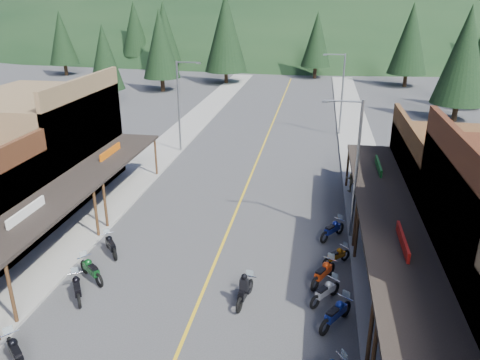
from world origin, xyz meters
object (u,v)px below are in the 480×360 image
at_px(streetlight_1, 180,103).
at_px(bike_west_8, 91,269).
at_px(pine_2, 226,32).
at_px(bike_west_6, 15,352).
at_px(pine_8, 105,57).
at_px(pine_3, 317,39).
at_px(streetlight_3, 341,91).
at_px(pine_4, 410,38).
at_px(pine_11, 465,55).
at_px(pine_10, 160,44).
at_px(bike_east_11, 333,229).
at_px(pine_0, 62,38).
at_px(bike_east_9, 323,272).
at_px(bike_west_7, 77,287).
at_px(shop_east_3, 464,183).
at_px(bike_east_7, 336,313).
at_px(bike_east_10, 336,255).
at_px(shop_west_3, 40,145).
at_px(bike_east_8, 325,291).
at_px(bike_west_9, 111,244).
at_px(pedestrian_east_b, 352,179).
at_px(streetlight_2, 354,164).
at_px(pine_7, 135,29).
at_px(pine_1, 164,31).

height_order(streetlight_1, bike_west_8, streetlight_1).
bearing_deg(bike_west_8, pine_2, 42.66).
bearing_deg(bike_west_6, pine_8, 62.12).
bearing_deg(pine_3, streetlight_1, -103.98).
distance_m(streetlight_1, pine_3, 45.39).
relative_size(streetlight_3, pine_4, 0.64).
height_order(streetlight_3, pine_11, pine_11).
height_order(pine_10, bike_east_11, pine_10).
distance_m(pine_0, pine_3, 44.18).
bearing_deg(bike_west_8, bike_east_9, -43.68).
distance_m(pine_3, bike_west_7, 67.01).
bearing_deg(bike_west_6, shop_east_3, -9.21).
bearing_deg(pine_0, pine_2, -7.59).
height_order(shop_east_3, streetlight_1, streetlight_1).
relative_size(bike_west_6, bike_east_11, 1.02).
bearing_deg(bike_east_7, bike_east_10, 121.58).
height_order(shop_west_3, streetlight_3, shop_west_3).
distance_m(pine_0, bike_east_7, 77.51).
bearing_deg(bike_east_8, bike_west_6, -115.65).
bearing_deg(bike_west_9, streetlight_1, 55.44).
xyz_separation_m(pine_3, bike_east_11, (2.06, -58.29, -5.87)).
bearing_deg(pedestrian_east_b, pine_8, -39.99).
height_order(shop_east_3, bike_east_7, shop_east_3).
xyz_separation_m(pine_11, pedestrian_east_b, (-12.50, -23.25, -6.09)).
bearing_deg(bike_west_8, streetlight_2, -24.19).
xyz_separation_m(pine_8, pine_10, (4.00, 10.00, 0.81)).
height_order(shop_west_3, pine_7, pine_7).
bearing_deg(pine_2, bike_west_6, -86.09).
bearing_deg(bike_east_11, pine_8, 166.56).
distance_m(pine_10, bike_west_7, 51.96).
bearing_deg(pine_3, bike_west_8, -98.44).
bearing_deg(pine_1, pine_11, -36.03).
bearing_deg(pine_4, bike_west_8, -111.94).
height_order(shop_east_3, streetlight_3, streetlight_3).
xyz_separation_m(streetlight_2, pine_10, (-24.95, 42.00, 2.32)).
bearing_deg(bike_west_6, bike_east_10, -10.25).
height_order(bike_west_7, bike_east_10, bike_west_7).
height_order(bike_east_8, bike_east_9, bike_east_9).
xyz_separation_m(pine_7, bike_west_8, (26.42, -74.56, -6.60)).
relative_size(pine_2, bike_east_8, 6.86).
xyz_separation_m(shop_east_3, pedestrian_east_b, (-6.26, 3.45, -1.44)).
distance_m(shop_east_3, bike_west_7, 22.46).
bearing_deg(streetlight_2, streetlight_3, 90.00).
relative_size(bike_west_7, bike_east_7, 0.92).
relative_size(pine_8, bike_east_11, 4.63).
relative_size(pine_0, bike_west_9, 5.28).
height_order(pine_7, pine_10, pine_7).
bearing_deg(pine_7, bike_west_9, -69.94).
distance_m(pine_11, bike_west_7, 46.30).
bearing_deg(pine_11, pine_10, 162.47).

